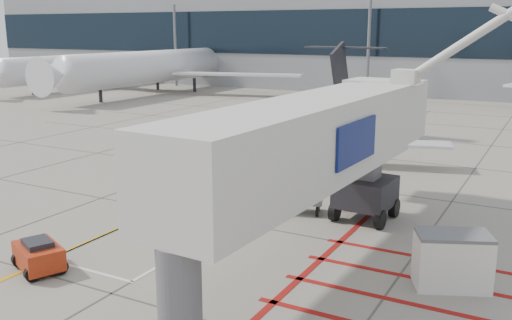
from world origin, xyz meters
The scene contains 10 objects.
ground_plane centered at (0.00, 0.00, 0.00)m, with size 260.00×260.00×0.00m, color gray.
regional_jet centered at (-4.05, 13.41, 3.66)m, with size 22.15×27.93×7.32m, color silver, non-canonical shape.
jet_bridge centered at (4.62, 0.96, 4.07)m, with size 9.64×20.35×8.14m, color silver, non-canonical shape.
pushback_tug centered at (-3.57, -3.82, 0.61)m, with size 2.09×1.30×1.22m, color #AC2C10, non-canonical shape.
baggage_cart centered at (2.04, 6.80, 0.62)m, with size 1.95×1.23×1.23m, color slate, non-canonical shape.
ground_power_unit centered at (9.73, 1.91, 0.95)m, with size 2.40×1.40×1.90m, color white, non-canonical shape.
cone_nose centered at (-4.74, 7.43, 0.28)m, with size 0.40×0.40×0.55m, color #F6560C.
cone_side centered at (3.93, 8.11, 0.26)m, with size 0.37×0.37×0.51m, color orange.
bg_aircraft_a centered at (-49.26, 46.00, 5.50)m, with size 33.00×36.67×11.00m, color silver, non-canonical shape.
bg_aircraft_b centered at (-35.77, 46.00, 6.35)m, with size 38.13×42.37×12.71m, color silver, non-canonical shape.
Camera 1 is at (12.49, -16.93, 8.54)m, focal length 40.00 mm.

